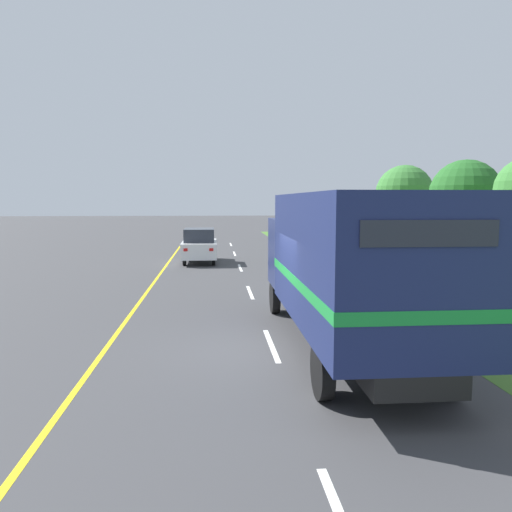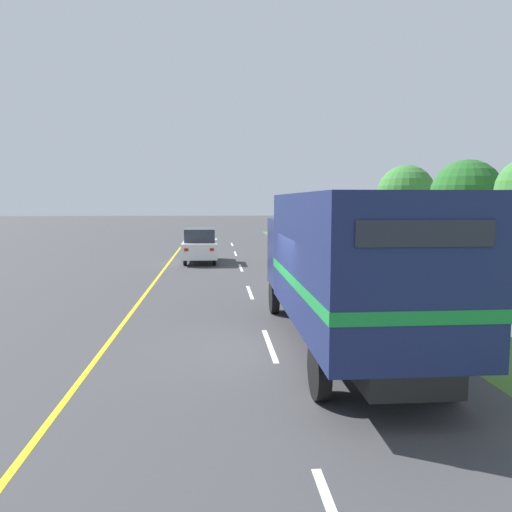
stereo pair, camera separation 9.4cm
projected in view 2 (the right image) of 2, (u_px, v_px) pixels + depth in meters
ground_plane at (271, 349)px, 11.03m from camera, size 200.00×200.00×0.00m
grass_shoulder at (512, 266)px, 25.16m from camera, size 20.00×57.66×0.01m
edge_line_yellow at (164, 270)px, 23.77m from camera, size 0.12×57.66×0.01m
centre_dash_near at (270, 345)px, 11.35m from camera, size 0.12×2.60×0.01m
centre_dash_mid_a at (250, 292)px, 17.89m from camera, size 0.12×2.60×0.01m
centre_dash_mid_b at (241, 268)px, 24.43m from camera, size 0.12×2.60×0.01m
centre_dash_far at (235, 254)px, 30.97m from camera, size 0.12×2.60×0.01m
centre_dash_farthest at (232, 244)px, 37.51m from camera, size 0.12×2.60×0.01m
horse_trailer_truck at (346, 264)px, 10.68m from camera, size 2.56×8.59×3.41m
lead_car_white at (200, 245)px, 26.44m from camera, size 1.80×3.93×1.82m
highway_sign at (459, 246)px, 16.22m from camera, size 2.20×0.09×2.91m
roadside_tree_mid at (466, 195)px, 27.41m from camera, size 3.90×3.90×5.53m
roadside_tree_far at (406, 194)px, 36.20m from camera, size 4.12×4.12×5.86m
delineator_post at (425, 307)px, 13.03m from camera, size 0.08×0.08×0.95m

